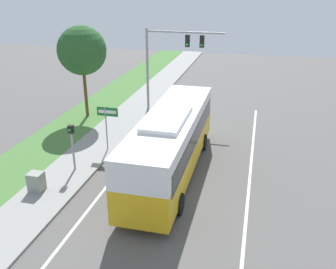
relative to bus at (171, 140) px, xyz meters
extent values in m
plane|color=#565451|center=(0.66, -2.80, -2.04)|extent=(80.00, 80.00, 0.00)
cube|color=gray|center=(-5.54, -2.80, -1.98)|extent=(2.80, 80.00, 0.12)
cube|color=#477538|center=(-8.74, -2.80, -1.99)|extent=(3.60, 80.00, 0.10)
cube|color=silver|center=(-2.94, -2.80, -2.04)|extent=(0.14, 30.00, 0.01)
cube|color=silver|center=(4.26, -2.80, -2.04)|extent=(0.14, 30.00, 0.01)
cube|color=gold|center=(0.00, 0.01, -0.78)|extent=(2.59, 11.64, 1.66)
cube|color=white|center=(0.00, 0.01, 0.74)|extent=(2.59, 11.64, 1.36)
cube|color=black|center=(0.00, 0.01, 0.27)|extent=(2.63, 10.71, 1.03)
cube|color=white|center=(0.00, -0.86, 1.54)|extent=(1.82, 4.07, 0.24)
cylinder|color=black|center=(-1.25, 3.62, -1.54)|extent=(0.28, 1.01, 1.01)
cylinder|color=black|center=(1.25, 3.62, -1.54)|extent=(0.28, 1.01, 1.01)
cylinder|color=black|center=(-1.25, -3.60, -1.54)|extent=(0.28, 1.01, 1.01)
cylinder|color=black|center=(1.25, -3.60, -1.54)|extent=(0.28, 1.01, 1.01)
cylinder|color=#939399|center=(-4.39, 10.25, 1.25)|extent=(0.20, 0.20, 6.58)
cylinder|color=#939399|center=(-1.40, 10.25, 4.28)|extent=(5.97, 0.14, 0.14)
cube|color=black|center=(-1.20, 10.25, 3.66)|extent=(0.32, 0.28, 0.90)
sphere|color=#1ED838|center=(-1.20, 10.07, 3.42)|extent=(0.18, 0.18, 0.18)
cube|color=black|center=(-0.11, 10.25, 3.66)|extent=(0.32, 0.28, 0.90)
sphere|color=#1ED838|center=(-0.11, 10.07, 3.42)|extent=(0.18, 0.18, 0.18)
cylinder|color=#939399|center=(-5.31, -0.98, -0.67)|extent=(0.12, 0.12, 2.75)
cube|color=black|center=(-5.31, -0.98, 0.49)|extent=(0.28, 0.24, 0.44)
sphere|color=#1ED838|center=(-5.31, -1.13, 0.49)|extent=(0.14, 0.14, 0.14)
cylinder|color=#939399|center=(-4.56, 1.96, -0.58)|extent=(0.08, 0.08, 2.93)
cube|color=#196B33|center=(-4.42, 1.96, 0.56)|extent=(1.34, 0.03, 0.56)
cube|color=white|center=(-4.42, 1.94, 0.56)|extent=(1.14, 0.01, 0.19)
cube|color=gray|center=(-6.10, -3.52, -1.44)|extent=(0.72, 0.64, 0.97)
cylinder|color=brown|center=(-8.51, 7.46, 0.05)|extent=(0.24, 0.24, 3.98)
sphere|color=#285628|center=(-8.51, 7.46, 3.12)|extent=(3.60, 3.60, 3.60)
camera|label=1|loc=(4.23, -17.82, 7.91)|focal=40.00mm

